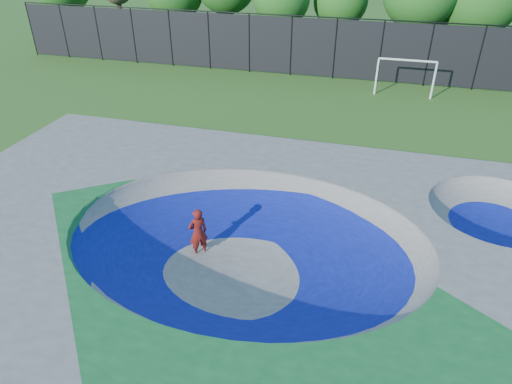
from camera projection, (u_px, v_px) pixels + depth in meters
ground at (246, 272)px, 14.28m from camera, size 120.00×120.00×0.00m
skate_deck at (246, 253)px, 13.89m from camera, size 22.00×14.00×1.50m
skater at (198, 232)px, 14.60m from camera, size 0.75×0.74×1.74m
skateboard at (200, 253)px, 15.03m from camera, size 0.70×0.71×0.05m
soccer_goal at (406, 71)px, 27.60m from camera, size 3.49×0.12×2.30m
fence at (335, 48)px, 30.56m from camera, size 48.09×0.09×4.04m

